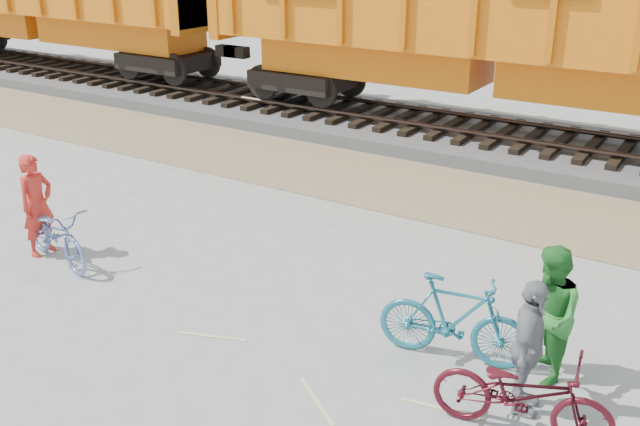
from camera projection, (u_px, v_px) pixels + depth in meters
The scene contains 11 objects.
ground at pixel (314, 331), 9.02m from camera, with size 120.00×120.00×0.00m, color #9E9E99.
gravel_strip at pixel (473, 199), 13.33m from camera, with size 120.00×3.00×0.02m, color #99845F.
ballast_bed at pixel (531, 147), 16.02m from camera, with size 120.00×4.00×0.30m, color slate.
track at pixel (532, 133), 15.90m from camera, with size 120.00×2.60×0.24m.
hopper_car_center at pixel (500, 13), 15.44m from camera, with size 14.00×3.13×4.65m.
bicycle_blue at pixel (56, 235), 10.69m from camera, with size 0.61×1.76×0.92m, color #647AB3.
bicycle_teal at pixel (454, 319), 8.24m from camera, with size 0.50×1.78×1.07m, color #217085.
bicycle_maroon at pixel (522, 394), 7.03m from camera, with size 0.62×1.78×0.94m, color #4A0D17.
person_solo at pixel (37, 205), 10.89m from camera, with size 0.59×0.38×1.60m, color red.
person_man at pixel (548, 315), 7.80m from camera, with size 0.78×0.61×1.60m, color #2B7F2E.
person_woman at pixel (528, 347), 7.29m from camera, with size 0.89×0.37×1.51m, color gray.
Camera 1 is at (4.24, -6.56, 4.76)m, focal length 40.00 mm.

